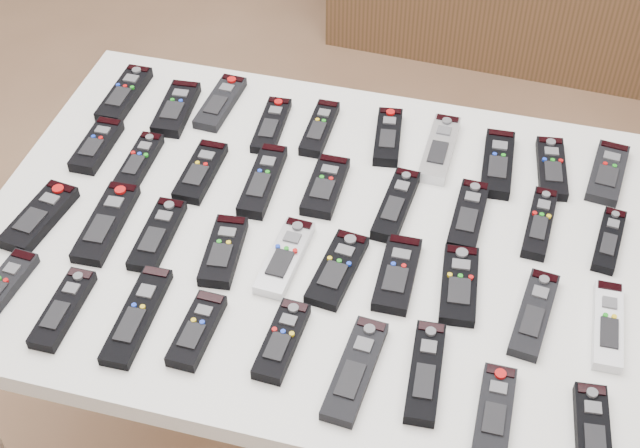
% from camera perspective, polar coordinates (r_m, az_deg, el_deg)
% --- Properties ---
extents(ground, '(4.00, 4.00, 0.00)m').
position_cam_1_polar(ground, '(2.33, -2.82, -11.81)').
color(ground, '#865F44').
rests_on(ground, ground).
extents(table, '(1.25, 0.88, 0.78)m').
position_cam_1_polar(table, '(1.68, 0.00, -1.88)').
color(table, white).
rests_on(table, ground).
extents(remote_0, '(0.06, 0.18, 0.02)m').
position_cam_1_polar(remote_0, '(1.98, -12.41, 8.10)').
color(remote_0, black).
rests_on(remote_0, table).
extents(remote_1, '(0.07, 0.17, 0.02)m').
position_cam_1_polar(remote_1, '(1.92, -9.19, 7.30)').
color(remote_1, black).
rests_on(remote_1, table).
extents(remote_2, '(0.06, 0.18, 0.02)m').
position_cam_1_polar(remote_2, '(1.92, -6.39, 7.73)').
color(remote_2, black).
rests_on(remote_2, table).
extents(remote_3, '(0.06, 0.17, 0.02)m').
position_cam_1_polar(remote_3, '(1.86, -3.13, 6.32)').
color(remote_3, black).
rests_on(remote_3, table).
extents(remote_4, '(0.05, 0.16, 0.02)m').
position_cam_1_polar(remote_4, '(1.84, -0.03, 6.15)').
color(remote_4, black).
rests_on(remote_4, table).
extents(remote_5, '(0.07, 0.17, 0.02)m').
position_cam_1_polar(remote_5, '(1.83, 4.37, 5.59)').
color(remote_5, black).
rests_on(remote_5, table).
extents(remote_6, '(0.06, 0.19, 0.02)m').
position_cam_1_polar(remote_6, '(1.81, 7.67, 4.79)').
color(remote_6, '#B7B7BC').
rests_on(remote_6, table).
extents(remote_7, '(0.07, 0.19, 0.02)m').
position_cam_1_polar(remote_7, '(1.79, 11.30, 3.81)').
color(remote_7, black).
rests_on(remote_7, table).
extents(remote_8, '(0.07, 0.17, 0.02)m').
position_cam_1_polar(remote_8, '(1.81, 14.60, 3.48)').
color(remote_8, black).
rests_on(remote_8, table).
extents(remote_9, '(0.08, 0.18, 0.02)m').
position_cam_1_polar(remote_9, '(1.83, 17.93, 3.14)').
color(remote_9, black).
rests_on(remote_9, table).
extents(remote_10, '(0.05, 0.15, 0.02)m').
position_cam_1_polar(remote_10, '(1.85, -14.10, 4.90)').
color(remote_10, black).
rests_on(remote_10, table).
extents(remote_11, '(0.05, 0.16, 0.02)m').
position_cam_1_polar(remote_11, '(1.80, -11.51, 3.91)').
color(remote_11, black).
rests_on(remote_11, table).
extents(remote_12, '(0.06, 0.17, 0.02)m').
position_cam_1_polar(remote_12, '(1.76, -7.65, 3.35)').
color(remote_12, black).
rests_on(remote_12, table).
extents(remote_13, '(0.06, 0.19, 0.02)m').
position_cam_1_polar(remote_13, '(1.72, -3.69, 2.78)').
color(remote_13, black).
rests_on(remote_13, table).
extents(remote_14, '(0.06, 0.16, 0.02)m').
position_cam_1_polar(remote_14, '(1.71, 0.34, 2.44)').
color(remote_14, black).
rests_on(remote_14, table).
extents(remote_15, '(0.06, 0.19, 0.02)m').
position_cam_1_polar(remote_15, '(1.68, 4.89, 1.23)').
color(remote_15, black).
rests_on(remote_15, table).
extents(remote_16, '(0.06, 0.18, 0.02)m').
position_cam_1_polar(remote_16, '(1.67, 9.47, 0.51)').
color(remote_16, black).
rests_on(remote_16, table).
extents(remote_17, '(0.05, 0.18, 0.02)m').
position_cam_1_polar(remote_17, '(1.69, 13.88, 0.05)').
color(remote_17, black).
rests_on(remote_17, table).
extents(remote_18, '(0.06, 0.16, 0.02)m').
position_cam_1_polar(remote_18, '(1.69, 18.01, -1.01)').
color(remote_18, black).
rests_on(remote_18, table).
extents(remote_19, '(0.08, 0.18, 0.02)m').
position_cam_1_polar(remote_19, '(1.73, -17.51, 0.43)').
color(remote_19, black).
rests_on(remote_19, table).
extents(remote_20, '(0.07, 0.20, 0.02)m').
position_cam_1_polar(remote_20, '(1.68, -13.52, 0.08)').
color(remote_20, black).
rests_on(remote_20, table).
extents(remote_21, '(0.06, 0.18, 0.02)m').
position_cam_1_polar(remote_21, '(1.64, -10.36, -0.68)').
color(remote_21, black).
rests_on(remote_21, table).
extents(remote_22, '(0.07, 0.16, 0.02)m').
position_cam_1_polar(remote_22, '(1.60, -6.20, -1.73)').
color(remote_22, black).
rests_on(remote_22, table).
extents(remote_23, '(0.06, 0.18, 0.02)m').
position_cam_1_polar(remote_23, '(1.58, -2.26, -2.14)').
color(remote_23, '#B7B7BC').
rests_on(remote_23, table).
extents(remote_24, '(0.08, 0.18, 0.02)m').
position_cam_1_polar(remote_24, '(1.56, 1.12, -2.92)').
color(remote_24, black).
rests_on(remote_24, table).
extents(remote_25, '(0.06, 0.17, 0.02)m').
position_cam_1_polar(remote_25, '(1.56, 4.96, -3.20)').
color(remote_25, black).
rests_on(remote_25, table).
extents(remote_26, '(0.08, 0.17, 0.02)m').
position_cam_1_polar(remote_26, '(1.55, 8.90, -3.87)').
color(remote_26, black).
rests_on(remote_26, table).
extents(remote_27, '(0.07, 0.19, 0.02)m').
position_cam_1_polar(remote_27, '(1.54, 13.54, -5.62)').
color(remote_27, black).
rests_on(remote_27, table).
extents(remote_28, '(0.05, 0.18, 0.02)m').
position_cam_1_polar(remote_28, '(1.55, 17.94, -6.19)').
color(remote_28, silver).
rests_on(remote_28, table).
extents(remote_29, '(0.06, 0.17, 0.02)m').
position_cam_1_polar(remote_29, '(1.62, -19.71, -3.88)').
color(remote_29, black).
rests_on(remote_29, table).
extents(remote_30, '(0.05, 0.17, 0.02)m').
position_cam_1_polar(remote_30, '(1.56, -16.13, -5.25)').
color(remote_30, black).
rests_on(remote_30, table).
extents(remote_31, '(0.06, 0.21, 0.02)m').
position_cam_1_polar(remote_31, '(1.52, -11.63, -5.77)').
color(remote_31, black).
rests_on(remote_31, table).
extents(remote_32, '(0.05, 0.15, 0.02)m').
position_cam_1_polar(remote_32, '(1.48, -7.88, -6.75)').
color(remote_32, black).
rests_on(remote_32, table).
extents(remote_33, '(0.06, 0.16, 0.02)m').
position_cam_1_polar(remote_33, '(1.46, -2.46, -7.48)').
color(remote_33, black).
rests_on(remote_33, table).
extents(remote_34, '(0.07, 0.20, 0.02)m').
position_cam_1_polar(remote_34, '(1.43, 2.27, -9.32)').
color(remote_34, black).
rests_on(remote_34, table).
extents(remote_35, '(0.06, 0.19, 0.02)m').
position_cam_1_polar(remote_35, '(1.43, 6.76, -9.40)').
color(remote_35, black).
rests_on(remote_35, table).
extents(remote_36, '(0.05, 0.16, 0.02)m').
position_cam_1_polar(remote_36, '(1.41, 11.12, -11.64)').
color(remote_36, black).
rests_on(remote_36, table).
extents(remote_37, '(0.06, 0.17, 0.02)m').
position_cam_1_polar(remote_37, '(1.42, 17.05, -12.63)').
color(remote_37, black).
rests_on(remote_37, table).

